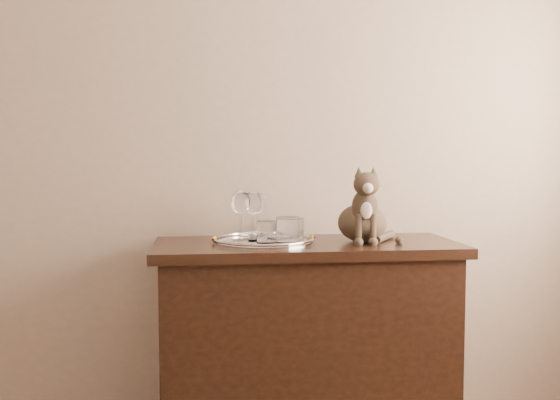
% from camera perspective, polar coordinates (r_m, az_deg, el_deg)
% --- Properties ---
extents(wall_back, '(4.00, 0.10, 2.70)m').
position_cam_1_polar(wall_back, '(2.74, -11.18, 7.27)').
color(wall_back, tan).
rests_on(wall_back, ground).
extents(sideboard, '(1.20, 0.50, 0.85)m').
position_cam_1_polar(sideboard, '(2.57, 2.40, -13.32)').
color(sideboard, black).
rests_on(sideboard, ground).
extents(tray, '(0.40, 0.40, 0.01)m').
position_cam_1_polar(tray, '(2.48, -1.47, -3.80)').
color(tray, silver).
rests_on(tray, sideboard).
extents(wine_glass_b, '(0.07, 0.07, 0.19)m').
position_cam_1_polar(wine_glass_b, '(2.53, -2.07, -1.40)').
color(wine_glass_b, white).
rests_on(wine_glass_b, tray).
extents(wine_glass_c, '(0.08, 0.08, 0.20)m').
position_cam_1_polar(wine_glass_c, '(2.45, -3.61, -1.44)').
color(wine_glass_c, silver).
rests_on(wine_glass_c, tray).
extents(wine_glass_d, '(0.07, 0.07, 0.20)m').
position_cam_1_polar(wine_glass_d, '(2.47, -2.57, -1.44)').
color(wine_glass_d, silver).
rests_on(wine_glass_d, tray).
extents(tumbler_a, '(0.09, 0.09, 0.10)m').
position_cam_1_polar(tumbler_a, '(2.40, 0.72, -2.75)').
color(tumbler_a, silver).
rests_on(tumbler_a, tray).
extents(tumbler_b, '(0.08, 0.08, 0.08)m').
position_cam_1_polar(tumbler_b, '(2.39, -1.26, -2.94)').
color(tumbler_b, white).
rests_on(tumbler_b, tray).
extents(tumbler_c, '(0.08, 0.08, 0.09)m').
position_cam_1_polar(tumbler_c, '(2.47, 1.27, -2.70)').
color(tumbler_c, white).
rests_on(tumbler_c, tray).
extents(cat, '(0.33, 0.31, 0.30)m').
position_cam_1_polar(cat, '(2.51, 7.54, -0.35)').
color(cat, brown).
rests_on(cat, sideboard).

